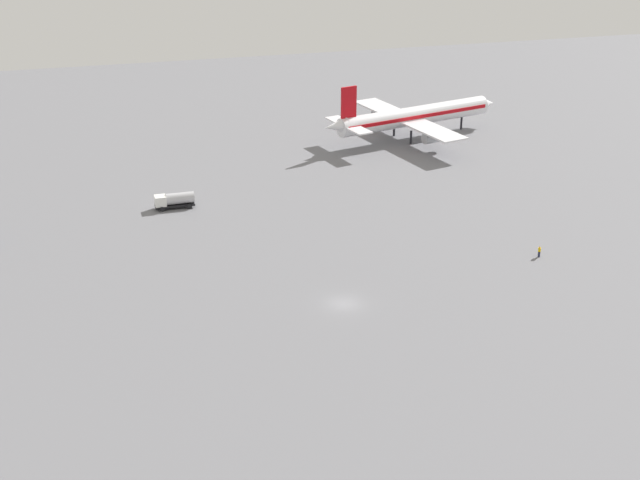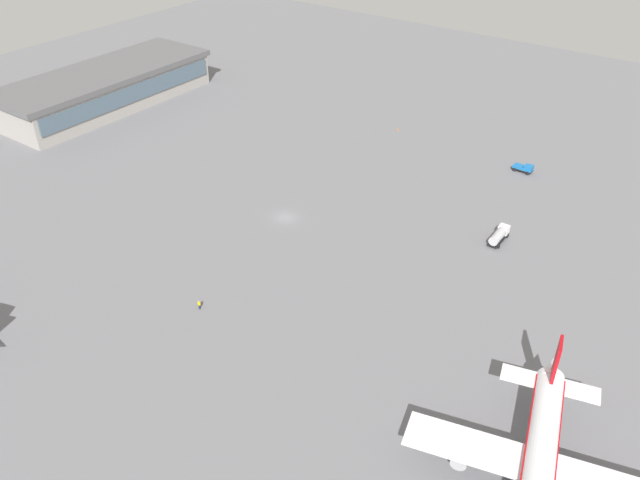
{
  "view_description": "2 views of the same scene",
  "coord_description": "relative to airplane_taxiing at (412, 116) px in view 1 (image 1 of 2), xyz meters",
  "views": [
    {
      "loc": [
        -29.4,
        -98.24,
        54.69
      ],
      "look_at": [
        0.48,
        13.66,
        3.02
      ],
      "focal_mm": 50.74,
      "sensor_mm": 36.0,
      "label": 1
    },
    {
      "loc": [
        85.49,
        70.53,
        68.4
      ],
      "look_at": [
        8.5,
        14.88,
        4.91
      ],
      "focal_mm": 35.94,
      "sensor_mm": 36.0,
      "label": 2
    }
  ],
  "objects": [
    {
      "name": "ground",
      "position": [
        -32.73,
        -63.73,
        -4.46
      ],
      "size": [
        288.0,
        288.0,
        0.0
      ],
      "primitive_type": "plane",
      "color": "slate"
    },
    {
      "name": "airplane_taxiing",
      "position": [
        0.0,
        0.0,
        0.0
      ],
      "size": [
        39.72,
        32.41,
        12.26
      ],
      "rotation": [
        0.0,
        0.0,
        0.25
      ],
      "color": "white",
      "rests_on": "ground"
    },
    {
      "name": "fuel_truck",
      "position": [
        -49.86,
        -25.2,
        -3.07
      ],
      "size": [
        6.33,
        2.28,
        2.5
      ],
      "rotation": [
        0.0,
        0.0,
        3.16
      ],
      "color": "black",
      "rests_on": "ground"
    },
    {
      "name": "ground_crew_worker",
      "position": [
        -1.86,
        -57.3,
        -3.61
      ],
      "size": [
        0.4,
        0.58,
        1.67
      ],
      "rotation": [
        0.0,
        0.0,
        0.05
      ],
      "color": "#1E2338",
      "rests_on": "ground"
    }
  ]
}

